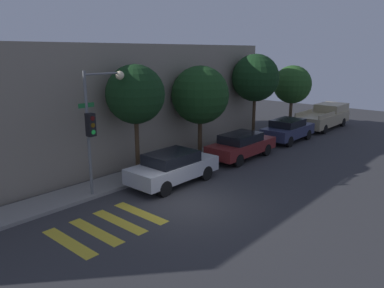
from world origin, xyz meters
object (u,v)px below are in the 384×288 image
object	(u,v)px
traffic_light_pole	(97,115)
tree_near_corner	(135,95)
sedan_far_end	(288,130)
tree_behind_truck	(292,85)
sedan_middle	(241,145)
tree_far_end	(255,78)
tree_midblock	(200,95)
pickup_truck	(324,116)
sedan_near_corner	(173,167)

from	to	relation	value
traffic_light_pole	tree_near_corner	bearing A→B (deg)	14.81
sedan_far_end	tree_behind_truck	xyz separation A→B (m)	(4.14, 1.95, 2.56)
sedan_middle	sedan_far_end	size ratio (longest dim) A/B	1.07
tree_near_corner	tree_far_end	bearing A→B (deg)	0.00
tree_midblock	pickup_truck	bearing A→B (deg)	-8.73
tree_midblock	tree_far_end	bearing A→B (deg)	0.00
pickup_truck	tree_midblock	distance (m)	13.08
sedan_middle	sedan_far_end	distance (m)	5.43
tree_midblock	tree_behind_truck	world-z (taller)	tree_midblock
sedan_near_corner	tree_far_end	world-z (taller)	tree_far_end
sedan_near_corner	sedan_far_end	size ratio (longest dim) A/B	1.02
sedan_near_corner	sedan_middle	world-z (taller)	sedan_near_corner
tree_behind_truck	tree_near_corner	bearing A→B (deg)	180.00
tree_midblock	tree_behind_truck	size ratio (longest dim) A/B	1.06
pickup_truck	tree_behind_truck	size ratio (longest dim) A/B	1.21
sedan_far_end	tree_midblock	bearing A→B (deg)	163.77
traffic_light_pole	tree_behind_truck	xyz separation A→B (m)	(17.96, 0.68, -0.04)
tree_midblock	sedan_far_end	bearing A→B (deg)	-16.23
sedan_middle	sedan_far_end	xyz separation A→B (m)	(5.43, 0.00, 0.02)
tree_near_corner	tree_midblock	distance (m)	4.58
sedan_middle	tree_near_corner	bearing A→B (deg)	161.50
sedan_middle	tree_behind_truck	distance (m)	10.10
sedan_middle	tree_near_corner	xyz separation A→B (m)	(-5.82, 1.95, 3.14)
tree_near_corner	tree_behind_truck	world-z (taller)	tree_near_corner
sedan_near_corner	pickup_truck	xyz separation A→B (m)	(16.86, 0.00, 0.11)
traffic_light_pole	sedan_middle	distance (m)	8.87
pickup_truck	tree_near_corner	size ratio (longest dim) A/B	1.10
sedan_near_corner	tree_near_corner	bearing A→B (deg)	100.98
sedan_near_corner	pickup_truck	size ratio (longest dim) A/B	0.75
sedan_middle	sedan_near_corner	bearing A→B (deg)	180.00
sedan_near_corner	tree_midblock	xyz separation A→B (m)	(4.19, 1.95, 2.70)
sedan_near_corner	tree_behind_truck	distance (m)	15.35
tree_near_corner	tree_midblock	size ratio (longest dim) A/B	1.04
traffic_light_pole	sedan_middle	world-z (taller)	traffic_light_pole
traffic_light_pole	tree_midblock	size ratio (longest dim) A/B	1.01
tree_near_corner	tree_behind_truck	distance (m)	15.40
sedan_middle	tree_midblock	world-z (taller)	tree_midblock
sedan_far_end	pickup_truck	bearing A→B (deg)	0.00
sedan_far_end	tree_midblock	distance (m)	7.47
pickup_truck	tree_far_end	size ratio (longest dim) A/B	1.02
traffic_light_pole	sedan_middle	bearing A→B (deg)	-8.60
sedan_far_end	pickup_truck	xyz separation A→B (m)	(5.99, 0.00, 0.11)
traffic_light_pole	tree_near_corner	size ratio (longest dim) A/B	0.97
traffic_light_pole	tree_near_corner	xyz separation A→B (m)	(2.57, 0.68, 0.52)
sedan_middle	tree_near_corner	world-z (taller)	tree_near_corner
tree_near_corner	traffic_light_pole	bearing A→B (deg)	-165.19
traffic_light_pole	tree_near_corner	world-z (taller)	tree_near_corner
sedan_near_corner	tree_midblock	world-z (taller)	tree_midblock
pickup_truck	tree_far_end	xyz separation A→B (m)	(-7.12, 1.95, 3.22)
sedan_far_end	pickup_truck	distance (m)	5.99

